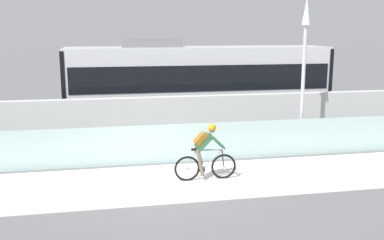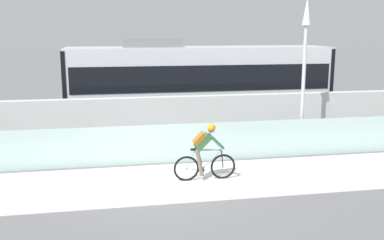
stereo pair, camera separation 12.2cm
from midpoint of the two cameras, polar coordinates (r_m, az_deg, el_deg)
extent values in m
plane|color=slate|center=(12.45, -3.45, -7.99)|extent=(200.00, 200.00, 0.00)
cube|color=silver|center=(12.45, -3.45, -7.96)|extent=(32.00, 3.20, 0.01)
cube|color=silver|center=(14.03, -4.43, -3.12)|extent=(32.00, 0.05, 1.23)
cube|color=silver|center=(15.70, -5.17, -0.41)|extent=(32.00, 0.36, 1.85)
cube|color=#595654|center=(18.32, -5.87, -1.66)|extent=(32.00, 0.08, 0.01)
cube|color=#595654|center=(19.71, -6.22, -0.72)|extent=(32.00, 0.08, 0.01)
cube|color=silver|center=(19.03, 1.10, 4.69)|extent=(11.00, 2.50, 3.10)
cube|color=black|center=(18.99, 1.11, 5.74)|extent=(10.56, 2.54, 1.04)
cube|color=#14724C|center=(19.24, 1.09, 0.64)|extent=(10.78, 2.53, 0.28)
cube|color=slate|center=(18.60, -4.95, 9.84)|extent=(2.40, 1.10, 0.36)
cube|color=#232326|center=(18.89, -9.43, -0.24)|extent=(1.40, 1.88, 0.20)
cylinder|color=black|center=(18.20, -9.37, -0.88)|extent=(0.60, 0.10, 0.60)
cylinder|color=black|center=(19.60, -9.47, 0.00)|extent=(0.60, 0.10, 0.60)
cube|color=#232326|center=(20.27, 10.88, 0.50)|extent=(1.40, 1.88, 0.20)
cylinder|color=black|center=(19.63, 11.63, -0.06)|extent=(0.60, 0.10, 0.60)
cylinder|color=black|center=(20.94, 10.16, 0.71)|extent=(0.60, 0.10, 0.60)
cube|color=black|center=(18.71, -15.52, 4.16)|extent=(0.16, 2.54, 2.94)
cube|color=black|center=(20.83, 16.01, 4.84)|extent=(0.16, 2.54, 2.94)
torus|color=black|center=(12.65, 4.26, -5.97)|extent=(0.72, 0.06, 0.72)
cylinder|color=#99999E|center=(12.65, 4.26, -5.97)|extent=(0.07, 0.10, 0.07)
torus|color=black|center=(12.43, -0.45, -6.25)|extent=(0.72, 0.06, 0.72)
cylinder|color=#99999E|center=(12.43, -0.45, -6.25)|extent=(0.07, 0.10, 0.07)
cylinder|color=#99999E|center=(12.50, 2.78, -5.12)|extent=(0.60, 0.04, 0.58)
cylinder|color=#99999E|center=(12.42, 1.08, -5.15)|extent=(0.22, 0.04, 0.59)
cylinder|color=#99999E|center=(12.40, 2.39, -3.86)|extent=(0.76, 0.04, 0.07)
cylinder|color=#99999E|center=(12.47, 0.52, -6.33)|extent=(0.43, 0.03, 0.09)
cylinder|color=#99999E|center=(12.37, 0.11, -5.07)|extent=(0.27, 0.02, 0.53)
cylinder|color=black|center=(12.57, 4.17, -4.91)|extent=(0.08, 0.03, 0.49)
cube|color=black|center=(12.32, 0.67, -3.79)|extent=(0.24, 0.10, 0.05)
cylinder|color=black|center=(12.47, 4.08, -3.39)|extent=(0.03, 0.58, 0.03)
cylinder|color=#262628|center=(12.52, 1.48, -6.40)|extent=(0.18, 0.02, 0.18)
cube|color=#33663F|center=(12.31, 1.68, -2.78)|extent=(0.50, 0.28, 0.51)
cube|color=#8C5919|center=(12.27, 1.26, -2.39)|extent=(0.38, 0.30, 0.38)
sphere|color=#997051|center=(12.28, 2.78, -1.16)|extent=(0.20, 0.20, 0.20)
sphere|color=orange|center=(12.27, 2.79, -1.00)|extent=(0.23, 0.23, 0.23)
cylinder|color=#33663F|center=(12.23, 3.48, -2.83)|extent=(0.41, 0.08, 0.41)
cylinder|color=#33663F|center=(12.53, 3.12, -2.48)|extent=(0.41, 0.08, 0.41)
cylinder|color=#726656|center=(12.35, 1.25, -5.46)|extent=(0.25, 0.11, 0.79)
cylinder|color=#726656|center=(12.48, 1.08, -4.61)|extent=(0.25, 0.11, 0.52)
cylinder|color=gray|center=(15.75, 13.89, -3.75)|extent=(0.24, 0.24, 0.20)
cylinder|color=silver|center=(15.35, 14.27, 3.84)|extent=(0.12, 0.12, 4.20)
cone|color=white|center=(15.24, 14.75, 13.39)|extent=(0.28, 0.28, 0.90)
camera|label=1|loc=(0.06, -89.76, 0.05)|focal=41.60mm
camera|label=2|loc=(0.06, 90.24, -0.05)|focal=41.60mm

